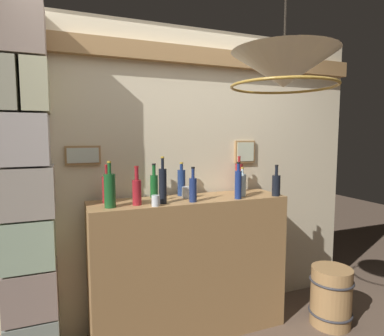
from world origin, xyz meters
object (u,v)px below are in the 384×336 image
(liquor_bottle_amaro, at_px, (181,182))
(liquor_bottle_rye, at_px, (154,185))
(liquor_bottle_mezcal, at_px, (276,184))
(liquor_bottle_whiskey, at_px, (239,177))
(liquor_bottle_brandy, at_px, (110,190))
(liquor_bottle_bourbon, at_px, (107,189))
(glass_tumbler_highball, at_px, (187,192))
(pendant_lamp, at_px, (284,71))
(liquor_bottle_vermouth, at_px, (137,191))
(liquor_bottle_vodka, at_px, (163,185))
(glass_tumbler_rocks, at_px, (156,201))
(liquor_bottle_port, at_px, (238,184))
(liquor_bottle_tequila, at_px, (193,189))
(liquor_bottle_rum, at_px, (242,185))
(wooden_barrel, at_px, (331,296))

(liquor_bottle_amaro, bearing_deg, liquor_bottle_rye, 179.18)
(liquor_bottle_mezcal, bearing_deg, liquor_bottle_whiskey, 122.63)
(liquor_bottle_rye, bearing_deg, liquor_bottle_brandy, -147.98)
(liquor_bottle_bourbon, height_order, glass_tumbler_highball, liquor_bottle_bourbon)
(liquor_bottle_rye, bearing_deg, liquor_bottle_whiskey, -1.11)
(liquor_bottle_amaro, height_order, pendant_lamp, pendant_lamp)
(liquor_bottle_vermouth, xyz_separation_m, liquor_bottle_vodka, (0.19, -0.02, 0.03))
(glass_tumbler_rocks, bearing_deg, liquor_bottle_port, 1.66)
(glass_tumbler_rocks, relative_size, glass_tumbler_highball, 0.88)
(liquor_bottle_rye, distance_m, liquor_bottle_whiskey, 0.77)
(liquor_bottle_tequila, relative_size, liquor_bottle_bourbon, 0.93)
(liquor_bottle_rum, distance_m, liquor_bottle_whiskey, 0.22)
(liquor_bottle_tequila, relative_size, pendant_lamp, 0.45)
(liquor_bottle_vermouth, height_order, liquor_bottle_whiskey, liquor_bottle_whiskey)
(liquor_bottle_whiskey, height_order, glass_tumbler_rocks, liquor_bottle_whiskey)
(liquor_bottle_bourbon, distance_m, liquor_bottle_vermouth, 0.25)
(liquor_bottle_bourbon, relative_size, wooden_barrel, 0.58)
(pendant_lamp, bearing_deg, liquor_bottle_vermouth, 130.93)
(liquor_bottle_rye, relative_size, glass_tumbler_rocks, 3.50)
(liquor_bottle_brandy, xyz_separation_m, pendant_lamp, (0.86, -0.76, 0.73))
(liquor_bottle_port, bearing_deg, liquor_bottle_rum, 44.34)
(liquor_bottle_vodka, height_order, pendant_lamp, pendant_lamp)
(liquor_bottle_brandy, distance_m, liquor_bottle_whiskey, 1.18)
(liquor_bottle_amaro, bearing_deg, pendant_lamp, -76.19)
(liquor_bottle_tequila, xyz_separation_m, wooden_barrel, (1.18, -0.22, -0.97))
(liquor_bottle_rum, xyz_separation_m, liquor_bottle_amaro, (-0.46, 0.21, 0.02))
(liquor_bottle_mezcal, bearing_deg, liquor_bottle_rye, 162.32)
(liquor_bottle_port, height_order, liquor_bottle_rye, liquor_bottle_port)
(liquor_bottle_port, bearing_deg, liquor_bottle_vermouth, 175.00)
(liquor_bottle_bourbon, relative_size, glass_tumbler_highball, 3.18)
(liquor_bottle_port, distance_m, glass_tumbler_highball, 0.42)
(liquor_bottle_rum, xyz_separation_m, wooden_barrel, (0.72, -0.28, -0.97))
(liquor_bottle_port, bearing_deg, liquor_bottle_tequila, 176.62)
(liquor_bottle_rum, relative_size, liquor_bottle_amaro, 0.86)
(liquor_bottle_rye, bearing_deg, wooden_barrel, -19.52)
(liquor_bottle_mezcal, distance_m, glass_tumbler_rocks, 1.04)
(liquor_bottle_tequila, height_order, liquor_bottle_bourbon, liquor_bottle_bourbon)
(liquor_bottle_vermouth, distance_m, wooden_barrel, 1.89)
(liquor_bottle_mezcal, height_order, glass_tumbler_highball, liquor_bottle_mezcal)
(liquor_bottle_whiskey, bearing_deg, liquor_bottle_rye, 178.89)
(liquor_bottle_bourbon, relative_size, glass_tumbler_rocks, 3.63)
(liquor_bottle_vodka, relative_size, glass_tumbler_highball, 3.86)
(glass_tumbler_highball, bearing_deg, liquor_bottle_bourbon, 175.41)
(liquor_bottle_rum, bearing_deg, glass_tumbler_highball, 167.76)
(liquor_bottle_vodka, height_order, glass_tumbler_highball, liquor_bottle_vodka)
(liquor_bottle_port, bearing_deg, liquor_bottle_bourbon, 166.84)
(wooden_barrel, bearing_deg, liquor_bottle_port, 165.95)
(liquor_bottle_amaro, distance_m, liquor_bottle_mezcal, 0.79)
(liquor_bottle_brandy, height_order, liquor_bottle_vodka, liquor_bottle_vodka)
(liquor_bottle_mezcal, bearing_deg, liquor_bottle_tequila, 177.66)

